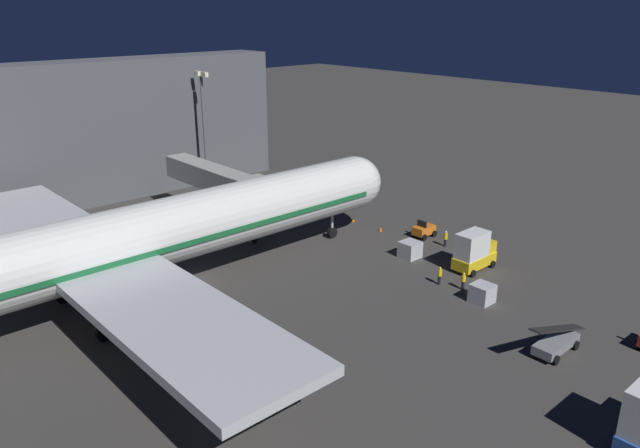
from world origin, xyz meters
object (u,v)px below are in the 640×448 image
(jet_bridge, at_px, (223,182))
(ground_crew_marshaller_fwd, at_px, (440,275))
(apron_floodlight_mast, at_px, (204,122))
(baggage_container_near_belt, at_px, (482,293))
(catering_truck, at_px, (474,251))
(baggage_container_mid_row, at_px, (410,250))
(ground_crew_near_nose_gear, at_px, (463,280))
(traffic_cone_nose_port, at_px, (381,229))
(traffic_cone_nose_starboard, at_px, (353,219))
(belt_loader, at_px, (556,342))
(airliner_at_gate, at_px, (65,259))
(ground_crew_by_belt_loader, at_px, (446,238))
(baggage_tug_spare, at_px, (424,230))

(jet_bridge, xyz_separation_m, ground_crew_marshaller_fwd, (-25.28, -6.40, -4.72))
(apron_floodlight_mast, height_order, baggage_container_near_belt, apron_floodlight_mast)
(catering_truck, distance_m, baggage_container_mid_row, 6.53)
(ground_crew_near_nose_gear, relative_size, ground_crew_marshaller_fwd, 0.97)
(jet_bridge, relative_size, traffic_cone_nose_port, 33.02)
(ground_crew_marshaller_fwd, relative_size, traffic_cone_nose_starboard, 3.15)
(catering_truck, relative_size, ground_crew_marshaller_fwd, 2.71)
(traffic_cone_nose_port, relative_size, traffic_cone_nose_starboard, 1.00)
(belt_loader, height_order, traffic_cone_nose_port, belt_loader)
(airliner_at_gate, distance_m, ground_crew_near_nose_gear, 33.61)
(baggage_container_mid_row, height_order, ground_crew_by_belt_loader, ground_crew_by_belt_loader)
(ground_crew_near_nose_gear, bearing_deg, ground_crew_marshaller_fwd, 18.55)
(traffic_cone_nose_starboard, bearing_deg, baggage_tug_spare, -165.59)
(ground_crew_marshaller_fwd, relative_size, traffic_cone_nose_port, 3.15)
(jet_bridge, xyz_separation_m, apron_floodlight_mast, (15.49, -7.40, 3.73))
(traffic_cone_nose_starboard, bearing_deg, baggage_container_mid_row, 163.53)
(catering_truck, height_order, traffic_cone_nose_port, catering_truck)
(catering_truck, height_order, ground_crew_by_belt_loader, catering_truck)
(baggage_container_mid_row, bearing_deg, catering_truck, -159.57)
(baggage_tug_spare, height_order, belt_loader, belt_loader)
(baggage_tug_spare, xyz_separation_m, belt_loader, (-21.62, 11.57, 0.06))
(baggage_container_near_belt, bearing_deg, baggage_tug_spare, -33.10)
(baggage_container_near_belt, bearing_deg, ground_crew_marshaller_fwd, -1.61)
(baggage_container_near_belt, bearing_deg, airliner_at_gate, 54.14)
(baggage_container_near_belt, relative_size, traffic_cone_nose_port, 3.24)
(apron_floodlight_mast, xyz_separation_m, belt_loader, (-53.67, 3.98, -8.56))
(ground_crew_by_belt_loader, bearing_deg, baggage_container_mid_row, 83.40)
(apron_floodlight_mast, xyz_separation_m, baggage_tug_spare, (-32.05, -7.59, -8.62))
(baggage_container_mid_row, distance_m, traffic_cone_nose_port, 7.91)
(traffic_cone_nose_starboard, bearing_deg, traffic_cone_nose_port, 180.00)
(baggage_tug_spare, xyz_separation_m, traffic_cone_nose_port, (4.35, 2.25, -0.51))
(baggage_container_near_belt, height_order, traffic_cone_nose_port, baggage_container_near_belt)
(baggage_tug_spare, bearing_deg, ground_crew_by_belt_loader, 170.71)
(jet_bridge, height_order, baggage_container_mid_row, jet_bridge)
(apron_floodlight_mast, distance_m, baggage_tug_spare, 34.05)
(baggage_container_near_belt, height_order, ground_crew_marshaller_fwd, ground_crew_marshaller_fwd)
(airliner_at_gate, height_order, baggage_container_mid_row, airliner_at_gate)
(ground_crew_marshaller_fwd, bearing_deg, ground_crew_by_belt_loader, -56.29)
(apron_floodlight_mast, distance_m, traffic_cone_nose_port, 29.65)
(airliner_at_gate, bearing_deg, baggage_tug_spare, -100.23)
(baggage_tug_spare, xyz_separation_m, traffic_cone_nose_starboard, (8.75, 2.25, -0.51))
(apron_floodlight_mast, height_order, ground_crew_near_nose_gear, apron_floodlight_mast)
(baggage_container_mid_row, xyz_separation_m, ground_crew_near_nose_gear, (-8.06, 2.23, 0.08))
(baggage_tug_spare, relative_size, ground_crew_near_nose_gear, 1.48)
(airliner_at_gate, xyz_separation_m, ground_crew_near_nose_gear, (-17.38, -28.39, -4.68))
(ground_crew_near_nose_gear, distance_m, ground_crew_marshaller_fwd, 2.22)
(baggage_tug_spare, height_order, ground_crew_near_nose_gear, baggage_tug_spare)
(belt_loader, distance_m, ground_crew_marshaller_fwd, 13.24)
(apron_floodlight_mast, height_order, ground_crew_by_belt_loader, apron_floodlight_mast)
(ground_crew_by_belt_loader, bearing_deg, traffic_cone_nose_port, 12.41)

